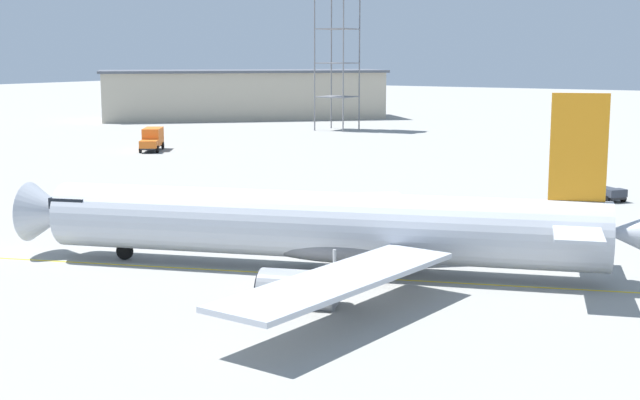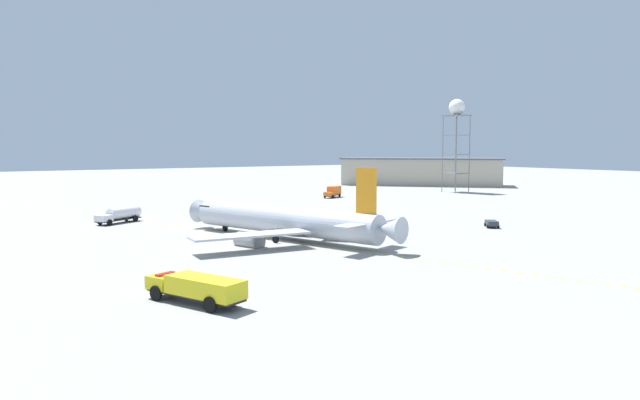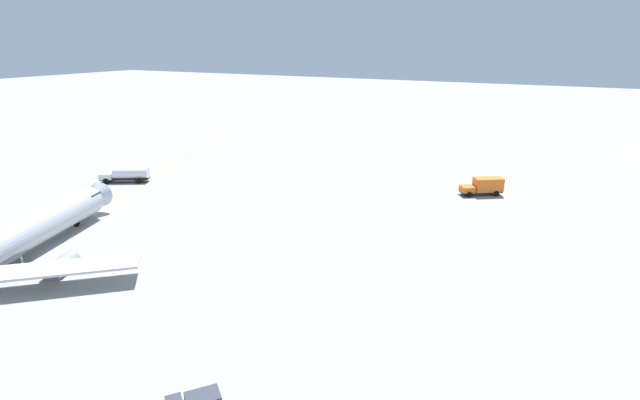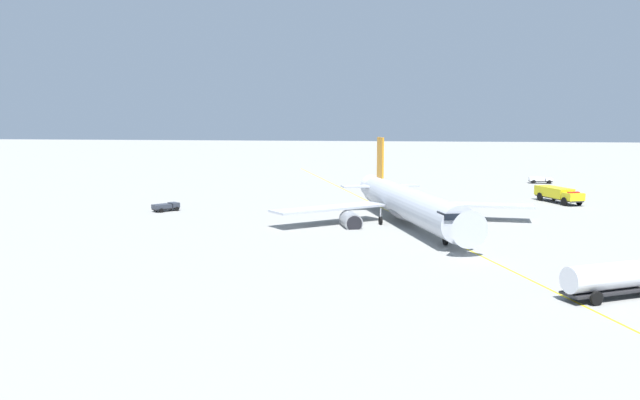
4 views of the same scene
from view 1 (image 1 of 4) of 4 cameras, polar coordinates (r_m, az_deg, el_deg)
The scene contains 6 objects.
ground_plane at distance 50.84m, azimuth -0.90°, elevation -5.87°, with size 600.00×600.00×0.00m, color gray.
airliner_main at distance 54.95m, azimuth 0.48°, elevation -1.84°, with size 35.13×39.98×11.55m.
catering_truck_truck at distance 126.45m, azimuth -10.69°, elevation 3.88°, with size 7.49×5.97×3.10m.
baggage_truck_truck at distance 86.11m, azimuth 17.86°, elevation 0.46°, with size 3.88×4.16×1.22m.
terminal_shed at distance 186.55m, azimuth -4.94°, elevation 6.76°, with size 52.51×54.32×10.04m.
taxiway_centreline at distance 54.00m, azimuth 2.03°, elevation -4.96°, with size 61.99×182.39×0.01m.
Camera 1 is at (-41.57, -26.05, 13.35)m, focal length 49.96 mm.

